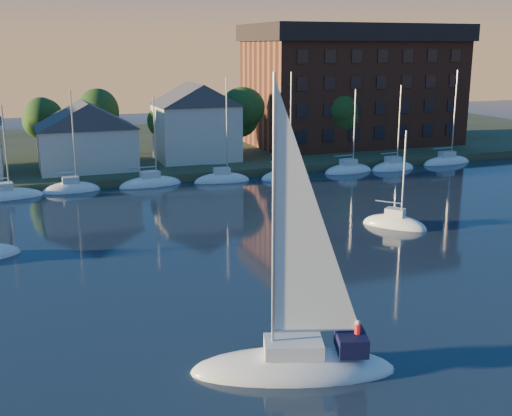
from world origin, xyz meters
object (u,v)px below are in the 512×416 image
condo_block (353,84)px  drifting_sailboat_right (394,226)px  clubhouse_east (196,121)px  clubhouse_centre (86,135)px  hero_sailboat (296,359)px

condo_block → drifting_sailboat_right: bearing=-113.8°
condo_block → clubhouse_east: bearing=-167.1°
condo_block → drifting_sailboat_right: condo_block is taller
clubhouse_centre → condo_block: condo_block is taller
condo_block → hero_sailboat: (-36.06, -60.16, -9.16)m
hero_sailboat → drifting_sailboat_right: 27.63m
hero_sailboat → clubhouse_east: bearing=-82.0°
drifting_sailboat_right → hero_sailboat: bearing=-81.8°
clubhouse_centre → drifting_sailboat_right: bearing=-54.7°
clubhouse_centre → hero_sailboat: 52.55m
clubhouse_east → drifting_sailboat_right: bearing=-75.9°
clubhouse_east → hero_sailboat: size_ratio=0.68×
condo_block → drifting_sailboat_right: size_ratio=3.24×
condo_block → clubhouse_centre: bearing=-168.8°
drifting_sailboat_right → condo_block: bearing=116.6°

